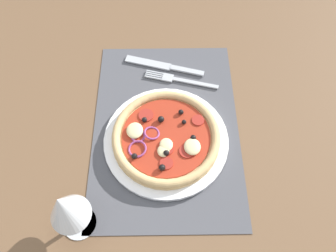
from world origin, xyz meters
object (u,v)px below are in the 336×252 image
object	(u,v)px
plate	(169,140)
knife	(165,66)
wine_glass	(68,208)
pizza	(169,137)
fork	(179,79)

from	to	relation	value
plate	knife	distance (cm)	20.89
knife	wine_glass	world-z (taller)	wine_glass
pizza	knife	world-z (taller)	pizza
wine_glass	pizza	bearing A→B (deg)	-44.41
fork	knife	bearing A→B (deg)	-37.76
plate	fork	bearing A→B (deg)	-9.02
fork	pizza	bearing A→B (deg)	95.02
knife	wine_glass	size ratio (longest dim) A/B	1.32
plate	wine_glass	size ratio (longest dim) A/B	1.80
pizza	wine_glass	xyz separation A→B (cm)	(-17.17, 16.82, 7.69)
fork	plate	bearing A→B (deg)	95.23
pizza	fork	world-z (taller)	pizza
pizza	knife	size ratio (longest dim) A/B	1.16
fork	knife	size ratio (longest dim) A/B	0.90
pizza	knife	bearing A→B (deg)	1.69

